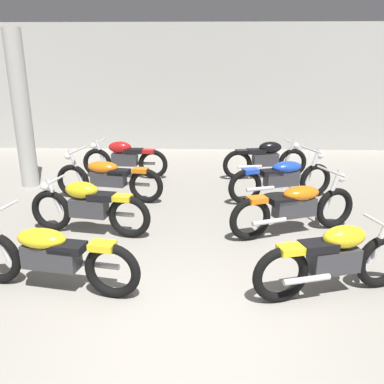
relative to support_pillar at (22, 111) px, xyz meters
The scene contains 11 objects.
ground_plane 6.30m from the support_pillar, 54.20° to the right, with size 60.00×60.00×0.00m, color gray.
back_wall 5.33m from the support_pillar, 48.00° to the left, with size 13.29×0.24×3.60m, color #B2B2AD.
support_pillar is the anchor object (origin of this frame).
motorcycle_left_row_0 4.73m from the support_pillar, 64.47° to the right, with size 2.15×0.70×0.97m.
motorcycle_left_row_1 3.40m from the support_pillar, 51.82° to the right, with size 1.96×0.56×0.88m.
motorcycle_left_row_2 2.41m from the support_pillar, 25.33° to the right, with size 2.15×0.70×0.97m.
motorcycle_left_row_3 2.35m from the support_pillar, 18.74° to the left, with size 1.97×0.48×0.88m.
motorcycle_right_row_0 6.79m from the support_pillar, 38.28° to the right, with size 1.93×0.72×0.88m.
motorcycle_right_row_1 5.82m from the support_pillar, 25.03° to the right, with size 2.07×0.96×0.97m.
motorcycle_right_row_2 5.44m from the support_pillar, ahead, with size 2.10×0.92×0.97m.
motorcycle_right_row_3 5.34m from the support_pillar, ahead, with size 1.96×0.59×0.88m.
Camera 1 is at (0.18, -3.41, 2.61)m, focal length 38.07 mm.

